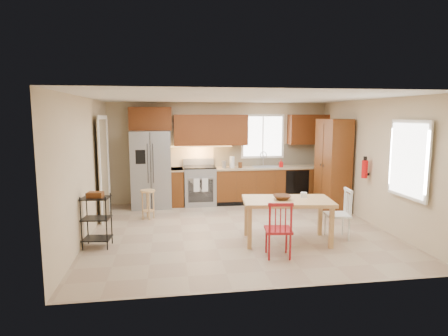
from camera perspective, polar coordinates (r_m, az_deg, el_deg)
floor at (r=7.28m, az=2.18°, el=-9.40°), size 5.50×5.50×0.00m
ceiling at (r=6.96m, az=2.29°, el=10.65°), size 5.50×5.00×0.02m
wall_back at (r=9.46m, az=-0.62°, el=2.38°), size 5.50×0.02×2.50m
wall_front at (r=4.62m, az=8.11°, el=-3.69°), size 5.50×0.02×2.50m
wall_left at (r=7.04m, az=-20.33°, el=-0.08°), size 0.02×5.00×2.50m
wall_right at (r=8.00m, az=21.97°, el=0.76°), size 0.02×5.00×2.50m
refrigerator at (r=9.05m, az=-11.00°, el=-0.19°), size 0.92×0.75×1.82m
range_stove at (r=9.20m, az=-3.73°, el=-2.76°), size 0.76×0.63×0.92m
base_cabinet_narrow at (r=9.19m, az=-7.16°, el=-2.89°), size 0.30×0.60×0.90m
base_cabinet_run at (r=9.55m, az=7.33°, el=-2.48°), size 2.92×0.60×0.90m
dishwasher at (r=9.45m, az=11.09°, el=-2.68°), size 0.60×0.02×0.78m
backsplash at (r=9.72m, az=6.95°, el=2.03°), size 2.92×0.03×0.55m
upper_over_fridge at (r=9.16m, az=-11.15°, el=7.37°), size 1.00×0.35×0.55m
upper_left_block at (r=9.22m, az=-2.02°, el=5.81°), size 1.80×0.35×0.75m
upper_right_block at (r=9.83m, az=12.69°, el=5.76°), size 1.00×0.35×0.75m
window_back at (r=9.63m, az=5.91°, el=4.83°), size 1.12×0.04×1.12m
sink at (r=9.44m, az=6.27°, el=-0.07°), size 0.62×0.46×0.16m
undercab_glow at (r=9.19m, az=-3.85°, el=3.32°), size 1.60×0.30×0.01m
soap_bottle at (r=9.43m, az=8.67°, el=0.71°), size 0.09×0.09×0.19m
paper_towel at (r=9.18m, az=1.23°, el=0.89°), size 0.12×0.12×0.28m
canister_steel at (r=9.16m, az=-0.00°, el=0.56°), size 0.11×0.11×0.18m
canister_wood at (r=9.20m, az=2.49°, el=0.46°), size 0.10×0.10×0.14m
pantry at (r=8.93m, az=16.23°, el=0.43°), size 0.50×0.95×2.10m
fire_extinguisher at (r=8.09m, az=20.65°, el=-0.17°), size 0.12×0.12×0.36m
window_right at (r=6.98m, az=26.34°, el=1.18°), size 0.04×1.02×1.32m
doorway at (r=8.31m, az=-17.94°, el=-0.18°), size 0.04×0.95×2.10m
dining_table at (r=6.63m, az=9.54°, el=-7.96°), size 1.61×1.04×0.74m
chair_red at (r=5.91m, az=8.27°, el=-9.15°), size 0.47×0.47×0.89m
chair_white at (r=7.00m, az=16.88°, el=-6.69°), size 0.47×0.47×0.89m
table_bowl at (r=6.51m, az=8.82°, el=-4.81°), size 0.34×0.34×0.08m
table_jar at (r=6.72m, az=12.05°, el=-4.23°), size 0.12×0.12×0.12m
bar_stool at (r=8.10m, az=-11.49°, el=-5.47°), size 0.35×0.35×0.62m
utility_cart at (r=6.60m, az=-18.84°, el=-7.68°), size 0.48×0.39×0.89m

